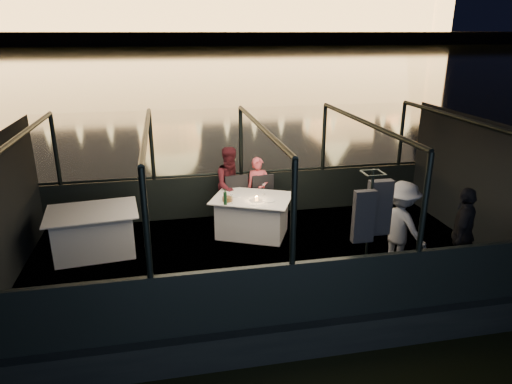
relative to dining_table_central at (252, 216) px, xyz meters
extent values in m
plane|color=black|center=(-0.02, 79.10, -0.89)|extent=(500.00, 500.00, 0.00)
cube|color=black|center=(-0.02, -0.90, -0.89)|extent=(8.60, 4.40, 1.00)
cube|color=black|center=(-0.02, -0.90, -0.41)|extent=(8.00, 4.00, 0.04)
cube|color=black|center=(-0.02, 1.10, 0.06)|extent=(8.00, 0.08, 0.90)
cube|color=black|center=(-0.02, -2.90, 0.06)|extent=(8.00, 0.08, 0.90)
cube|color=#423D33|center=(-0.02, 209.10, 0.11)|extent=(400.00, 140.00, 6.00)
cube|color=white|center=(0.00, 0.00, 0.00)|extent=(1.76, 1.56, 0.77)
cube|color=silver|center=(-2.88, -0.24, 0.00)|extent=(1.64, 1.27, 0.81)
cube|color=black|center=(-0.20, 0.45, 0.06)|extent=(0.51, 0.51, 1.00)
cube|color=black|center=(0.35, 0.45, 0.06)|extent=(0.51, 0.51, 0.98)
imported|color=#E6535D|center=(0.27, 0.72, 0.36)|extent=(0.50, 0.34, 1.33)
imported|color=#3F1118|center=(-0.29, 0.72, 0.36)|extent=(0.88, 0.76, 1.59)
imported|color=white|center=(2.10, -1.81, 0.47)|extent=(0.92, 1.13, 1.53)
imported|color=black|center=(2.93, -2.23, 0.47)|extent=(0.89, 0.91, 1.52)
cylinder|color=#153B1D|center=(-0.55, -0.27, 0.53)|extent=(0.08, 0.08, 0.30)
cylinder|color=brown|center=(-0.48, -0.10, 0.42)|extent=(0.22, 0.22, 0.08)
cylinder|color=orange|center=(0.05, -0.18, 0.42)|extent=(0.07, 0.07, 0.08)
cylinder|color=white|center=(0.27, -0.24, 0.39)|extent=(0.28, 0.28, 0.02)
cylinder|color=white|center=(-0.30, 0.13, 0.39)|extent=(0.25, 0.25, 0.01)
camera|label=1|loc=(-1.52, -7.98, 3.36)|focal=32.00mm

